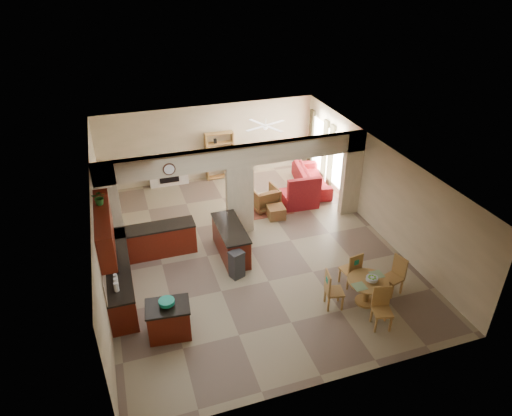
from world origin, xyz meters
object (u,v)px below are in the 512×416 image
object	(u,v)px
dining_table	(367,287)
armchair	(264,198)
sofa	(311,178)
kitchen_island	(169,320)

from	to	relation	value
dining_table	armchair	world-z (taller)	armchair
sofa	armchair	size ratio (longest dim) A/B	2.82
dining_table	kitchen_island	bearing A→B (deg)	174.80
armchair	dining_table	bearing A→B (deg)	91.68
kitchen_island	sofa	size ratio (longest dim) A/B	0.43
kitchen_island	armchair	world-z (taller)	kitchen_island
kitchen_island	armchair	distance (m)	6.15
kitchen_island	sofa	bearing A→B (deg)	49.70
kitchen_island	dining_table	world-z (taller)	kitchen_island
dining_table	sofa	world-z (taller)	sofa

